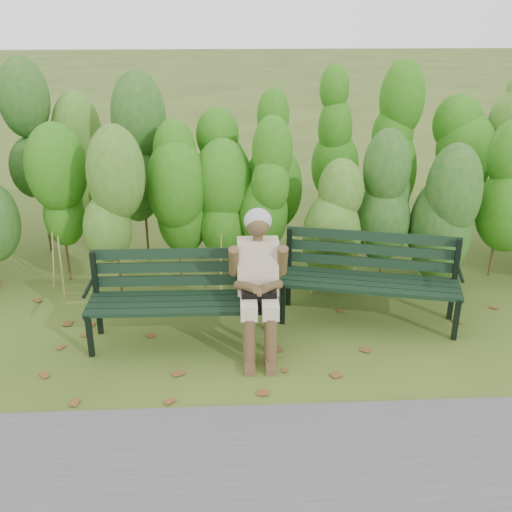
{
  "coord_description": "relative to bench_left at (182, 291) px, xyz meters",
  "views": [
    {
      "loc": [
        -0.27,
        -4.84,
        2.94
      ],
      "look_at": [
        0.0,
        0.35,
        0.75
      ],
      "focal_mm": 42.0,
      "sensor_mm": 36.0,
      "label": 1
    }
  ],
  "objects": [
    {
      "name": "ground",
      "position": [
        0.7,
        -0.16,
        -0.5
      ],
      "size": [
        80.0,
        80.0,
        0.0
      ],
      "primitive_type": "plane",
      "color": "#354619"
    },
    {
      "name": "hedge_band",
      "position": [
        0.7,
        1.7,
        0.76
      ],
      "size": [
        11.04,
        1.67,
        2.42
      ],
      "color": "#47381E",
      "rests_on": "ground"
    },
    {
      "name": "leaf_litter",
      "position": [
        0.74,
        -0.26,
        -0.5
      ],
      "size": [
        5.97,
        2.03,
        0.01
      ],
      "color": "brown",
      "rests_on": "ground"
    },
    {
      "name": "bench_left",
      "position": [
        0.0,
        0.0,
        0.0
      ],
      "size": [
        1.7,
        0.58,
        0.85
      ],
      "color": "black",
      "rests_on": "ground"
    },
    {
      "name": "bench_right",
      "position": [
        1.83,
        0.32,
        0.01
      ],
      "size": [
        1.81,
        0.95,
        0.86
      ],
      "color": "black",
      "rests_on": "ground"
    },
    {
      "name": "seated_woman",
      "position": [
        0.7,
        -0.19,
        0.23
      ],
      "size": [
        0.53,
        0.77,
        1.3
      ],
      "color": "#C9AE97",
      "rests_on": "ground"
    }
  ]
}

